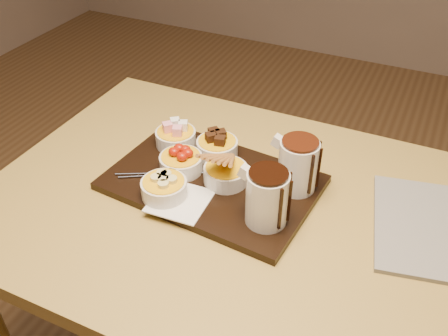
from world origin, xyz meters
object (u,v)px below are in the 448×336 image
at_px(dining_table, 254,240).
at_px(serving_board, 212,182).
at_px(bowl_strawberries, 181,163).
at_px(pitcher_dark_chocolate, 267,198).
at_px(pitcher_milk_chocolate, 298,166).

bearing_deg(dining_table, serving_board, 166.10).
distance_m(bowl_strawberries, pitcher_dark_chocolate, 0.25).
bearing_deg(serving_board, pitcher_milk_chocolate, 21.80).
bearing_deg(dining_table, pitcher_milk_chocolate, 53.70).
bearing_deg(pitcher_dark_chocolate, pitcher_milk_chocolate, 85.60).
bearing_deg(bowl_strawberries, pitcher_dark_chocolate, -17.63).
distance_m(bowl_strawberries, pitcher_milk_chocolate, 0.27).
height_order(pitcher_dark_chocolate, pitcher_milk_chocolate, same).
bearing_deg(bowl_strawberries, dining_table, -8.96).
bearing_deg(pitcher_milk_chocolate, serving_board, -158.20).
bearing_deg(bowl_strawberries, pitcher_milk_chocolate, 11.42).
xyz_separation_m(bowl_strawberries, pitcher_milk_chocolate, (0.26, 0.05, 0.04)).
distance_m(pitcher_dark_chocolate, pitcher_milk_chocolate, 0.13).
bearing_deg(dining_table, bowl_strawberries, 171.04).
bearing_deg(pitcher_dark_chocolate, dining_table, 137.11).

